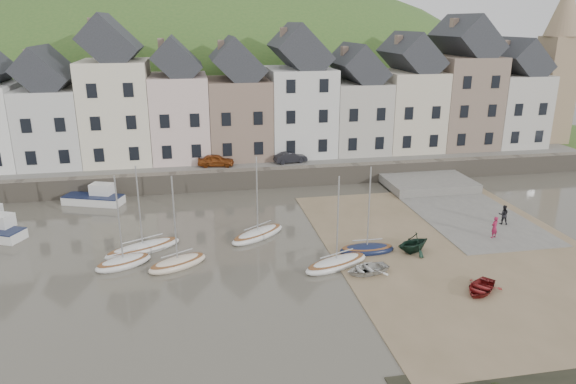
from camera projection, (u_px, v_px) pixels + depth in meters
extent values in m
plane|color=#4B463B|center=(305.00, 263.00, 34.33)|extent=(160.00, 160.00, 0.00)
cube|color=#375E25|center=(249.00, 145.00, 64.01)|extent=(90.00, 30.00, 1.50)
cube|color=slate|center=(262.00, 162.00, 53.01)|extent=(70.00, 7.00, 0.10)
cube|color=slate|center=(267.00, 178.00, 49.94)|extent=(70.00, 1.20, 1.80)
cube|color=#776548|center=(460.00, 250.00, 36.24)|extent=(18.00, 26.00, 0.06)
cube|color=slate|center=(457.00, 208.00, 44.41)|extent=(8.00, 18.00, 0.12)
ellipsoid|color=#375E25|center=(206.00, 213.00, 95.12)|extent=(134.40, 84.00, 84.00)
cylinder|color=#382619|center=(176.00, 0.00, 75.95)|extent=(0.50, 0.50, 3.00)
cylinder|color=#382619|center=(273.00, 0.00, 76.52)|extent=(0.50, 0.50, 3.00)
cylinder|color=#382619|center=(354.00, 1.00, 77.68)|extent=(0.50, 0.50, 3.00)
cube|color=silver|center=(55.00, 126.00, 51.64)|extent=(5.80, 8.00, 7.50)
cube|color=gray|center=(29.00, 57.00, 49.31)|extent=(0.60, 0.90, 1.40)
cube|color=beige|center=(118.00, 112.00, 52.32)|extent=(6.40, 8.00, 10.00)
cube|color=gray|center=(92.00, 25.00, 49.49)|extent=(0.60, 0.90, 1.40)
cube|color=beige|center=(180.00, 117.00, 53.61)|extent=(5.60, 8.00, 8.50)
cube|color=gray|center=(161.00, 46.00, 51.17)|extent=(0.60, 0.90, 1.40)
cube|color=#836A5A|center=(239.00, 118.00, 54.72)|extent=(6.20, 8.00, 8.00)
cube|color=gray|center=(221.00, 47.00, 52.24)|extent=(0.60, 0.90, 1.40)
cube|color=silver|center=(299.00, 111.00, 55.69)|extent=(6.60, 8.00, 9.00)
cube|color=gray|center=(284.00, 34.00, 52.98)|extent=(0.60, 0.90, 1.40)
cube|color=#B7B2A7|center=(355.00, 116.00, 57.02)|extent=(5.80, 8.00, 7.50)
cube|color=gray|center=(344.00, 53.00, 54.69)|extent=(0.60, 0.90, 1.40)
cube|color=beige|center=(407.00, 110.00, 57.90)|extent=(6.00, 8.00, 8.50)
cube|color=gray|center=(398.00, 42.00, 55.38)|extent=(0.60, 0.90, 1.40)
cube|color=#826D5D|center=(460.00, 102.00, 58.76)|extent=(6.40, 8.00, 10.00)
cube|color=gray|center=(454.00, 25.00, 55.92)|extent=(0.60, 0.90, 1.40)
cube|color=beige|center=(509.00, 109.00, 60.14)|extent=(5.80, 8.00, 8.00)
cube|color=gray|center=(505.00, 47.00, 57.74)|extent=(0.60, 0.90, 1.40)
cube|color=#997F60|center=(553.00, 90.00, 60.46)|extent=(3.50, 3.50, 12.00)
cone|color=#997F60|center=(566.00, 8.00, 57.67)|extent=(4.00, 4.00, 6.00)
ellipsoid|color=white|center=(143.00, 249.00, 36.07)|extent=(5.50, 3.72, 0.84)
ellipsoid|color=brown|center=(143.00, 246.00, 36.00)|extent=(5.05, 3.41, 0.20)
cylinder|color=#B2B5B7|center=(139.00, 206.00, 35.11)|extent=(0.10, 0.10, 5.60)
cylinder|color=#B2B5B7|center=(142.00, 239.00, 35.84)|extent=(2.70, 1.38, 0.08)
ellipsoid|color=white|center=(124.00, 263.00, 33.92)|extent=(3.96, 2.98, 0.84)
ellipsoid|color=brown|center=(123.00, 260.00, 33.85)|extent=(3.63, 2.73, 0.20)
cylinder|color=#B2B5B7|center=(119.00, 218.00, 32.95)|extent=(0.10, 0.10, 5.60)
cylinder|color=#B2B5B7|center=(122.00, 253.00, 33.68)|extent=(1.84, 0.97, 0.08)
ellipsoid|color=beige|center=(178.00, 264.00, 33.83)|extent=(4.27, 3.23, 0.84)
ellipsoid|color=brown|center=(178.00, 261.00, 33.76)|extent=(3.92, 2.96, 0.20)
cylinder|color=#B2B5B7|center=(175.00, 219.00, 32.87)|extent=(0.10, 0.10, 5.60)
cylinder|color=#B2B5B7|center=(177.00, 253.00, 33.59)|extent=(2.00, 1.12, 0.08)
ellipsoid|color=white|center=(258.00, 235.00, 38.41)|extent=(4.83, 4.06, 0.84)
ellipsoid|color=brown|center=(258.00, 232.00, 38.34)|extent=(4.43, 3.72, 0.20)
cylinder|color=#B2B5B7|center=(257.00, 195.00, 37.45)|extent=(0.10, 0.10, 5.60)
cylinder|color=#B2B5B7|center=(258.00, 225.00, 38.18)|extent=(2.22, 1.63, 0.08)
ellipsoid|color=white|center=(336.00, 264.00, 33.78)|extent=(5.01, 3.23, 0.84)
ellipsoid|color=brown|center=(336.00, 261.00, 33.71)|extent=(4.60, 2.95, 0.20)
cylinder|color=#B2B5B7|center=(338.00, 219.00, 32.82)|extent=(0.10, 0.10, 5.60)
cylinder|color=#B2B5B7|center=(337.00, 253.00, 33.55)|extent=(2.47, 1.09, 0.08)
ellipsoid|color=#131C3B|center=(367.00, 250.00, 35.88)|extent=(3.88, 1.59, 0.84)
ellipsoid|color=brown|center=(367.00, 247.00, 35.81)|extent=(3.57, 1.44, 0.20)
cylinder|color=#B2B5B7|center=(369.00, 207.00, 34.92)|extent=(0.10, 0.10, 5.60)
cylinder|color=#B2B5B7|center=(367.00, 240.00, 35.65)|extent=(2.11, 0.13, 0.08)
cube|color=white|center=(0.00, 221.00, 38.39)|extent=(2.11, 1.84, 1.00)
cube|color=white|center=(93.00, 200.00, 45.42)|extent=(5.42, 3.38, 0.70)
cube|color=#131C3B|center=(93.00, 196.00, 45.30)|extent=(5.34, 3.39, 0.08)
cube|color=white|center=(102.00, 189.00, 45.53)|extent=(2.11, 1.75, 1.00)
imported|color=silver|center=(367.00, 269.00, 32.80)|extent=(3.20, 2.59, 0.59)
imported|color=black|center=(414.00, 243.00, 35.69)|extent=(3.29, 3.09, 1.39)
imported|color=maroon|center=(481.00, 288.00, 30.50)|extent=(3.35, 3.26, 0.57)
imported|color=maroon|center=(494.00, 227.00, 37.89)|extent=(0.69, 0.58, 1.61)
imported|color=black|center=(503.00, 215.00, 40.46)|extent=(0.91, 0.83, 1.54)
imported|color=brown|center=(216.00, 160.00, 51.07)|extent=(3.66, 1.91, 1.19)
imported|color=black|center=(291.00, 157.00, 52.38)|extent=(3.43, 1.66, 1.08)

